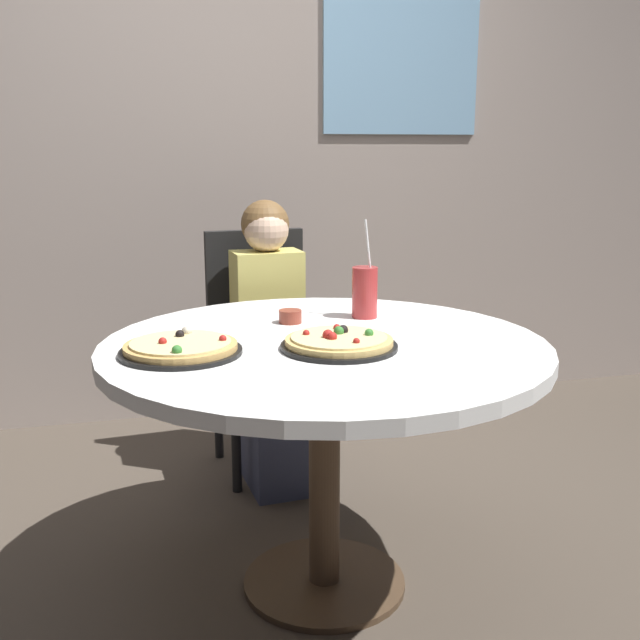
{
  "coord_description": "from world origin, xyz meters",
  "views": [
    {
      "loc": [
        -0.52,
        -1.92,
        1.27
      ],
      "look_at": [
        0.0,
        0.05,
        0.8
      ],
      "focal_mm": 41.93,
      "sensor_mm": 36.0,
      "label": 1
    }
  ],
  "objects_px": {
    "soda_cup": "(365,292)",
    "diner_child": "(273,359)",
    "chair_wooden": "(261,336)",
    "pizza_veggie": "(339,342)",
    "dining_table": "(325,375)",
    "sauce_bowl": "(290,316)",
    "pizza_cheese": "(181,348)"
  },
  "relations": [
    {
      "from": "pizza_cheese",
      "to": "diner_child",
      "type": "bearing_deg",
      "value": 63.6
    },
    {
      "from": "dining_table",
      "to": "sauce_bowl",
      "type": "bearing_deg",
      "value": 99.91
    },
    {
      "from": "chair_wooden",
      "to": "pizza_cheese",
      "type": "height_order",
      "value": "chair_wooden"
    },
    {
      "from": "pizza_veggie",
      "to": "soda_cup",
      "type": "xyz_separation_m",
      "value": [
        0.18,
        0.34,
        0.06
      ]
    },
    {
      "from": "dining_table",
      "to": "pizza_cheese",
      "type": "bearing_deg",
      "value": -175.69
    },
    {
      "from": "diner_child",
      "to": "sauce_bowl",
      "type": "relative_size",
      "value": 15.46
    },
    {
      "from": "chair_wooden",
      "to": "diner_child",
      "type": "xyz_separation_m",
      "value": [
        0.01,
        -0.18,
        -0.05
      ]
    },
    {
      "from": "dining_table",
      "to": "chair_wooden",
      "type": "bearing_deg",
      "value": 90.38
    },
    {
      "from": "diner_child",
      "to": "sauce_bowl",
      "type": "distance_m",
      "value": 0.6
    },
    {
      "from": "pizza_cheese",
      "to": "sauce_bowl",
      "type": "distance_m",
      "value": 0.45
    },
    {
      "from": "pizza_cheese",
      "to": "sauce_bowl",
      "type": "bearing_deg",
      "value": 38.03
    },
    {
      "from": "soda_cup",
      "to": "pizza_veggie",
      "type": "bearing_deg",
      "value": -118.15
    },
    {
      "from": "chair_wooden",
      "to": "sauce_bowl",
      "type": "height_order",
      "value": "chair_wooden"
    },
    {
      "from": "chair_wooden",
      "to": "pizza_veggie",
      "type": "relative_size",
      "value": 3.03
    },
    {
      "from": "diner_child",
      "to": "dining_table",
      "type": "bearing_deg",
      "value": -90.39
    },
    {
      "from": "soda_cup",
      "to": "diner_child",
      "type": "bearing_deg",
      "value": 110.79
    },
    {
      "from": "chair_wooden",
      "to": "sauce_bowl",
      "type": "distance_m",
      "value": 0.75
    },
    {
      "from": "chair_wooden",
      "to": "dining_table",
      "type": "bearing_deg",
      "value": -89.62
    },
    {
      "from": "dining_table",
      "to": "pizza_cheese",
      "type": "distance_m",
      "value": 0.41
    },
    {
      "from": "diner_child",
      "to": "pizza_veggie",
      "type": "bearing_deg",
      "value": -89.16
    },
    {
      "from": "pizza_veggie",
      "to": "pizza_cheese",
      "type": "xyz_separation_m",
      "value": [
        -0.41,
        0.05,
        -0.0
      ]
    },
    {
      "from": "soda_cup",
      "to": "sauce_bowl",
      "type": "height_order",
      "value": "soda_cup"
    },
    {
      "from": "dining_table",
      "to": "diner_child",
      "type": "bearing_deg",
      "value": 89.61
    },
    {
      "from": "diner_child",
      "to": "pizza_cheese",
      "type": "relative_size",
      "value": 3.4
    },
    {
      "from": "chair_wooden",
      "to": "sauce_bowl",
      "type": "relative_size",
      "value": 13.57
    },
    {
      "from": "dining_table",
      "to": "soda_cup",
      "type": "relative_size",
      "value": 4.03
    },
    {
      "from": "dining_table",
      "to": "pizza_veggie",
      "type": "height_order",
      "value": "pizza_veggie"
    },
    {
      "from": "pizza_veggie",
      "to": "pizza_cheese",
      "type": "relative_size",
      "value": 0.98
    },
    {
      "from": "pizza_cheese",
      "to": "dining_table",
      "type": "bearing_deg",
      "value": 4.31
    },
    {
      "from": "soda_cup",
      "to": "sauce_bowl",
      "type": "bearing_deg",
      "value": -176.37
    },
    {
      "from": "pizza_veggie",
      "to": "pizza_cheese",
      "type": "distance_m",
      "value": 0.41
    },
    {
      "from": "pizza_veggie",
      "to": "dining_table",
      "type": "bearing_deg",
      "value": 102.36
    }
  ]
}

